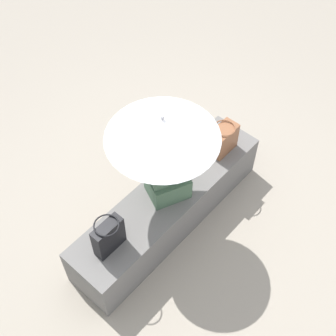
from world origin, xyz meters
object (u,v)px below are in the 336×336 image
at_px(parasol, 162,128).
at_px(tote_bag_canvas, 109,236).
at_px(handbag_black, 223,139).
at_px(person_seated, 168,165).

height_order(parasol, tote_bag_canvas, parasol).
relative_size(parasol, handbag_black, 3.36).
distance_m(person_seated, handbag_black, 0.76).
relative_size(parasol, tote_bag_canvas, 2.98).
height_order(parasol, handbag_black, parasol).
relative_size(person_seated, parasol, 0.89).
bearing_deg(parasol, person_seated, -173.98).
bearing_deg(handbag_black, parasol, -3.40).
distance_m(parasol, tote_bag_canvas, 0.97).
height_order(person_seated, handbag_black, person_seated).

